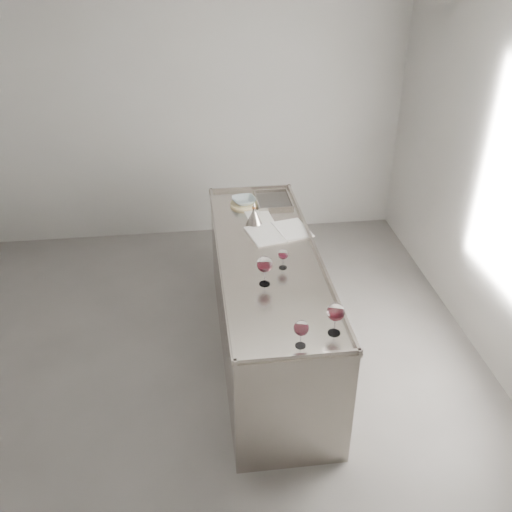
{
  "coord_description": "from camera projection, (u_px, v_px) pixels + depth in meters",
  "views": [
    {
      "loc": [
        -0.05,
        -3.36,
        3.14
      ],
      "look_at": [
        0.39,
        0.15,
        1.02
      ],
      "focal_mm": 40.0,
      "sensor_mm": 36.0,
      "label": 1
    }
  ],
  "objects": [
    {
      "name": "wine_glass_small",
      "position": [
        283.0,
        255.0,
        4.09
      ],
      "size": [
        0.07,
        0.07,
        0.15
      ],
      "rotation": [
        0.0,
        0.0,
        0.05
      ],
      "color": "white",
      "rests_on": "counter"
    },
    {
      "name": "loose_paper_top",
      "position": [
        260.0,
        218.0,
        4.82
      ],
      "size": [
        0.24,
        0.31,
        0.0
      ],
      "primitive_type": "cube",
      "rotation": [
        0.0,
        0.0,
        0.11
      ],
      "color": "silver",
      "rests_on": "counter"
    },
    {
      "name": "room_shell",
      "position": [
        201.0,
        222.0,
        3.77
      ],
      "size": [
        4.54,
        5.04,
        2.84
      ],
      "color": "#595654",
      "rests_on": "ground"
    },
    {
      "name": "trivet",
      "position": [
        244.0,
        204.0,
        5.03
      ],
      "size": [
        0.29,
        0.29,
        0.02
      ],
      "primitive_type": "cylinder",
      "rotation": [
        0.0,
        0.0,
        -0.2
      ],
      "color": "beige",
      "rests_on": "counter"
    },
    {
      "name": "notebook",
      "position": [
        279.0,
        232.0,
        4.6
      ],
      "size": [
        0.55,
        0.44,
        0.02
      ],
      "rotation": [
        0.0,
        0.0,
        0.23
      ],
      "color": "white",
      "rests_on": "counter"
    },
    {
      "name": "ceramic_bowl",
      "position": [
        244.0,
        201.0,
        5.01
      ],
      "size": [
        0.24,
        0.24,
        0.05
      ],
      "primitive_type": "imported",
      "rotation": [
        0.0,
        0.0,
        0.16
      ],
      "color": "#90A3A8",
      "rests_on": "trivet"
    },
    {
      "name": "wine_glass_right",
      "position": [
        336.0,
        313.0,
        3.42
      ],
      "size": [
        0.11,
        0.11,
        0.22
      ],
      "rotation": [
        0.0,
        0.0,
        -0.23
      ],
      "color": "white",
      "rests_on": "counter"
    },
    {
      "name": "wine_funnel",
      "position": [
        254.0,
        218.0,
        4.69
      ],
      "size": [
        0.14,
        0.14,
        0.21
      ],
      "rotation": [
        0.0,
        0.0,
        -0.15
      ],
      "color": "gray",
      "rests_on": "counter"
    },
    {
      "name": "counter",
      "position": [
        268.0,
        304.0,
        4.55
      ],
      "size": [
        0.77,
        2.42,
        0.97
      ],
      "color": "#9D958D",
      "rests_on": "ground"
    },
    {
      "name": "wine_glass_middle",
      "position": [
        301.0,
        329.0,
        3.33
      ],
      "size": [
        0.09,
        0.09,
        0.18
      ],
      "rotation": [
        0.0,
        0.0,
        0.28
      ],
      "color": "white",
      "rests_on": "counter"
    },
    {
      "name": "wine_glass_left",
      "position": [
        265.0,
        265.0,
        3.89
      ],
      "size": [
        0.11,
        0.11,
        0.22
      ],
      "rotation": [
        0.0,
        0.0,
        -0.11
      ],
      "color": "white",
      "rests_on": "counter"
    }
  ]
}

